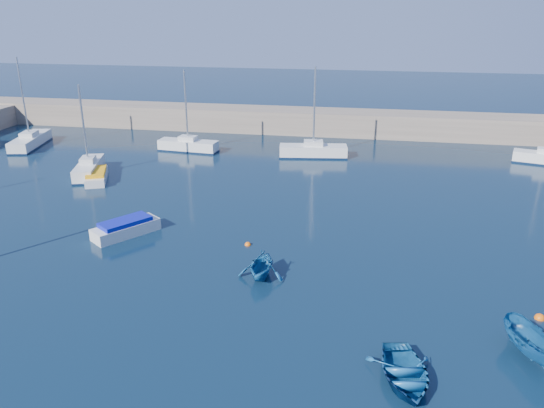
% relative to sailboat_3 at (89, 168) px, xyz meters
% --- Properties ---
extents(back_wall, '(96.00, 4.50, 2.60)m').
position_rel_sailboat_3_xyz_m(back_wall, '(19.81, 19.92, 0.66)').
color(back_wall, gray).
rests_on(back_wall, ground).
extents(sailboat_3, '(3.19, 6.03, 7.82)m').
position_rel_sailboat_3_xyz_m(sailboat_3, '(0.00, 0.00, 0.00)').
color(sailboat_3, silver).
rests_on(sailboat_3, ground).
extents(sailboat_4, '(3.32, 7.21, 9.13)m').
position_rel_sailboat_3_xyz_m(sailboat_4, '(-10.99, 8.04, -0.01)').
color(sailboat_4, silver).
rests_on(sailboat_4, ground).
extents(sailboat_5, '(6.20, 2.28, 8.07)m').
position_rel_sailboat_3_xyz_m(sailboat_5, '(5.89, 9.30, -0.02)').
color(sailboat_5, silver).
rests_on(sailboat_5, ground).
extents(sailboat_6, '(6.71, 2.70, 8.65)m').
position_rel_sailboat_3_xyz_m(sailboat_6, '(18.63, 9.37, 0.00)').
color(sailboat_6, silver).
rests_on(sailboat_6, ground).
extents(motorboat_1, '(3.75, 4.36, 1.05)m').
position_rel_sailboat_3_xyz_m(motorboat_1, '(8.75, -11.50, -0.15)').
color(motorboat_1, silver).
rests_on(motorboat_1, ground).
extents(motorboat_2, '(3.13, 4.65, 0.91)m').
position_rel_sailboat_3_xyz_m(motorboat_2, '(1.39, -1.32, -0.21)').
color(motorboat_2, silver).
rests_on(motorboat_2, ground).
extents(dinghy_center, '(3.30, 4.15, 0.77)m').
position_rel_sailboat_3_xyz_m(dinghy_center, '(25.75, -22.91, -0.25)').
color(dinghy_center, '#14528A').
rests_on(dinghy_center, ground).
extents(dinghy_left, '(2.66, 3.03, 1.53)m').
position_rel_sailboat_3_xyz_m(dinghy_left, '(18.51, -15.52, 0.13)').
color(dinghy_left, '#14528A').
rests_on(dinghy_left, ground).
extents(dinghy_right, '(2.61, 3.84, 1.39)m').
position_rel_sailboat_3_xyz_m(dinghy_right, '(31.11, -20.52, 0.05)').
color(dinghy_right, '#14528A').
rests_on(dinghy_right, ground).
extents(buoy_1, '(0.44, 0.44, 0.44)m').
position_rel_sailboat_3_xyz_m(buoy_1, '(31.44, -18.35, -0.64)').
color(buoy_1, red).
rests_on(buoy_1, ground).
extents(buoy_2, '(0.50, 0.50, 0.50)m').
position_rel_sailboat_3_xyz_m(buoy_2, '(32.34, -17.14, -0.64)').
color(buoy_2, '#ED600C').
rests_on(buoy_2, ground).
extents(buoy_3, '(0.40, 0.40, 0.40)m').
position_rel_sailboat_3_xyz_m(buoy_3, '(16.85, -11.61, -0.64)').
color(buoy_3, '#ED600C').
rests_on(buoy_3, ground).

